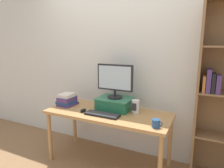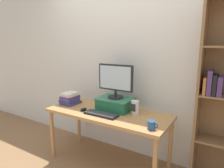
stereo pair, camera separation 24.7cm
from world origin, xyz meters
name	(u,v)px [view 1 (the left image)]	position (x,y,z in m)	size (l,w,h in m)	color
ground_plane	(108,162)	(0.00, 0.00, 0.00)	(12.00, 12.00, 0.00)	olive
back_wall	(123,61)	(0.00, 0.46, 1.30)	(7.00, 0.08, 2.60)	silver
desk	(108,117)	(0.00, 0.00, 0.63)	(1.56, 0.65, 0.70)	#B7844C
riser_box	(115,103)	(0.03, 0.14, 0.78)	(0.45, 0.35, 0.15)	#1E6642
computer_monitor	(115,80)	(0.03, 0.14, 1.09)	(0.48, 0.19, 0.44)	black
keyboard	(102,114)	(-0.01, -0.14, 0.71)	(0.43, 0.15, 0.02)	black
computer_mouse	(83,110)	(-0.29, -0.13, 0.72)	(0.06, 0.10, 0.04)	black
book_stack	(67,100)	(-0.64, 0.00, 0.78)	(0.22, 0.26, 0.17)	#4C336B
coffee_mug	(156,123)	(0.66, -0.20, 0.75)	(0.11, 0.08, 0.09)	#234C84
desk_speaker	(135,107)	(0.32, 0.12, 0.78)	(0.10, 0.10, 0.16)	silver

